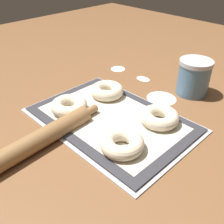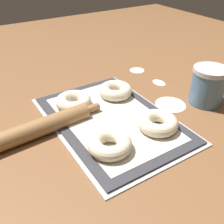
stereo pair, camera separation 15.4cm
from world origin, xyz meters
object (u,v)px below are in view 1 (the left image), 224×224
bagel_front_right (122,143)px  rolling_pin (34,143)px  bagel_front_left (69,106)px  bagel_back_right (159,117)px  bagel_back_left (107,91)px  baking_tray (112,119)px  flour_canister (194,77)px

bagel_front_right → rolling_pin: (-0.18, -0.17, -0.00)m
bagel_front_left → bagel_back_right: bearing=32.6°
bagel_front_left → rolling_pin: (0.08, -0.19, -0.00)m
bagel_front_left → bagel_front_right: bearing=-3.1°
bagel_back_left → rolling_pin: (0.07, -0.35, -0.00)m
bagel_front_right → bagel_back_left: (-0.25, 0.18, 0.00)m
baking_tray → bagel_front_right: bearing=-34.6°
bagel_front_right → bagel_back_right: same height
bagel_front_left → rolling_pin: 0.20m
bagel_front_right → flour_canister: bearing=96.1°
bagel_front_right → bagel_back_right: size_ratio=1.00×
bagel_back_left → bagel_back_right: same height
bagel_front_left → rolling_pin: size_ratio=0.25×
flour_canister → bagel_front_right: bearing=-83.9°
bagel_front_left → bagel_front_right: size_ratio=1.00×
bagel_front_left → bagel_back_left: bearing=86.2°
bagel_front_right → bagel_back_left: bearing=144.2°
flour_canister → rolling_pin: 0.63m
bagel_front_left → bagel_front_right: 0.26m
bagel_front_left → baking_tray: bearing=31.0°
bagel_back_left → flour_canister: 0.34m
baking_tray → bagel_back_left: (-0.12, 0.09, 0.03)m
rolling_pin → baking_tray: bearing=79.7°
baking_tray → rolling_pin: 0.27m
bagel_back_right → flour_canister: size_ratio=0.92×
flour_canister → rolling_pin: bearing=-102.2°
baking_tray → rolling_pin: rolling_pin is taller
bagel_front_right → flour_canister: flour_canister is taller
baking_tray → flour_canister: 0.37m
baking_tray → flour_canister: size_ratio=3.94×
bagel_front_left → flour_canister: flour_canister is taller
bagel_back_left → rolling_pin: rolling_pin is taller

